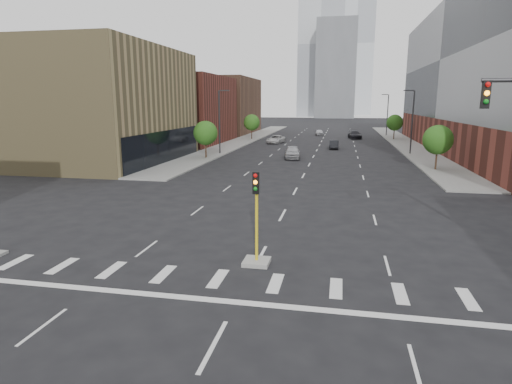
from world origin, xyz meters
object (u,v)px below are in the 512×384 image
(car_distant, at_px, (319,132))
(car_near_left, at_px, (292,152))
(car_far_left, at_px, (276,139))
(median_traffic_signal, at_px, (256,244))
(car_mid_right, at_px, (334,145))
(car_deep_right, at_px, (355,135))

(car_distant, bearing_deg, car_near_left, -99.56)
(car_far_left, xyz_separation_m, car_distant, (6.84, 20.29, -0.04))
(median_traffic_signal, relative_size, car_mid_right, 1.07)
(car_near_left, distance_m, car_deep_right, 35.25)
(car_distant, bearing_deg, car_far_left, -116.16)
(car_far_left, bearing_deg, car_deep_right, 50.95)
(car_near_left, bearing_deg, car_mid_right, 62.13)
(median_traffic_signal, distance_m, car_near_left, 38.41)
(median_traffic_signal, xyz_separation_m, car_mid_right, (2.60, 51.53, -0.29))
(median_traffic_signal, bearing_deg, car_mid_right, 87.11)
(car_mid_right, relative_size, car_far_left, 0.79)
(car_mid_right, height_order, car_deep_right, car_deep_right)
(car_near_left, bearing_deg, median_traffic_signal, -92.23)
(car_mid_right, distance_m, car_deep_right, 21.19)
(car_deep_right, xyz_separation_m, car_distant, (-7.57, 7.02, -0.11))
(car_deep_right, bearing_deg, car_mid_right, -107.78)
(car_mid_right, bearing_deg, car_deep_right, 79.90)
(car_near_left, height_order, car_distant, car_near_left)
(car_near_left, relative_size, car_deep_right, 0.91)
(car_mid_right, relative_size, car_deep_right, 0.75)
(median_traffic_signal, relative_size, car_near_left, 0.88)
(car_mid_right, bearing_deg, car_distant, 97.93)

